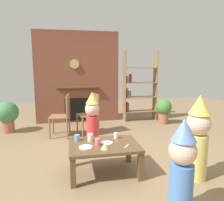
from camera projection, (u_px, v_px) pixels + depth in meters
The scene contains 19 objects.
ground_plane at pixel (108, 160), 3.49m from camera, with size 12.00×12.00×0.00m, color #846B4C.
brick_fireplace_feature at pixel (77, 78), 5.75m from camera, with size 2.20×0.28×2.40m.
bookshelf at pixel (138, 89), 5.92m from camera, with size 0.90×0.28×1.90m.
coffee_table at pixel (104, 149), 3.01m from camera, with size 0.97×0.68×0.42m.
paper_cup_near_left at pixel (90, 137), 3.12m from camera, with size 0.08×0.08×0.11m, color silver.
paper_cup_near_right at pixel (98, 142), 2.96m from camera, with size 0.07×0.07×0.09m, color #E5666B.
paper_cup_center at pixel (116, 136), 3.24m from camera, with size 0.06×0.06×0.09m, color silver.
paper_cup_far_left at pixel (77, 138), 3.14m from camera, with size 0.08×0.08×0.09m, color #669EE0.
paper_plate_front at pixel (107, 143), 3.04m from camera, with size 0.16×0.16×0.01m, color white.
paper_plate_rear at pixel (86, 147), 2.88m from camera, with size 0.18×0.18×0.01m, color white.
birthday_cake_slice at pixel (105, 146), 2.82m from camera, with size 0.10×0.10×0.08m, color #EAC68C.
table_fork at pixel (127, 146), 2.93m from camera, with size 0.15×0.02×0.01m, color silver.
child_with_cone_hat at pixel (182, 165), 2.14m from camera, with size 0.28×0.28×1.00m.
child_in_pink at pixel (198, 136), 2.83m from camera, with size 0.31×0.31×1.13m.
child_by_the_chairs at pixel (92, 116), 4.21m from camera, with size 0.28×0.28×1.00m.
dining_chair_left at pixel (64, 113), 4.59m from camera, with size 0.45×0.45×0.90m.
dining_chair_middle at pixel (91, 111), 4.77m from camera, with size 0.49×0.49×0.90m.
potted_plant_tall at pixel (164, 109), 5.64m from camera, with size 0.41×0.41×0.65m.
potted_plant_short at pixel (7, 114), 4.87m from camera, with size 0.49×0.49×0.71m.
Camera 1 is at (-0.58, -3.25, 1.50)m, focal length 34.63 mm.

